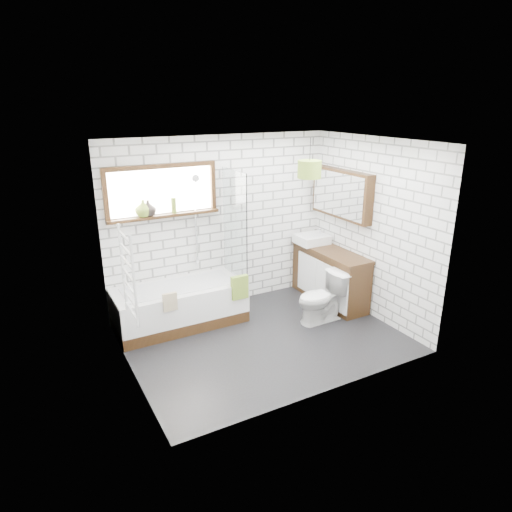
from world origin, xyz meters
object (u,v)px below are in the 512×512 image
toilet (321,298)px  vanity (330,275)px  bathtub (180,305)px  pendant (309,169)px  basin (312,239)px

toilet → vanity: bearing=133.4°
bathtub → pendant: pendant is taller
basin → pendant: bearing=-130.0°
vanity → pendant: size_ratio=4.65×
bathtub → pendant: size_ratio=5.69×
bathtub → vanity: bearing=-8.4°
bathtub → toilet: toilet is taller
basin → toilet: 1.18m
bathtub → pendant: 2.52m
toilet → pendant: bearing=-152.0°
bathtub → basin: (2.23, 0.08, 0.60)m
bathtub → pendant: (1.63, -0.63, 1.82)m
basin → pendant: pendant is taller
bathtub → basin: bearing=2.1°
toilet → pendant: size_ratio=2.30×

